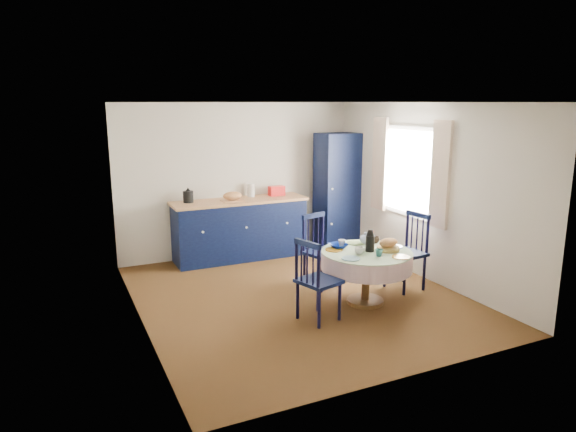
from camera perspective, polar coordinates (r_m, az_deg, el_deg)
name	(u,v)px	position (r m, az deg, el deg)	size (l,w,h in m)	color
floor	(298,296)	(6.84, 1.14, -8.92)	(4.50, 4.50, 0.00)	black
ceiling	(299,102)	(6.37, 1.24, 12.52)	(4.50, 4.50, 0.00)	white
wall_back	(238,180)	(8.53, -5.53, 4.04)	(4.00, 0.02, 2.50)	beige
wall_left	(136,218)	(5.90, -16.51, -0.23)	(0.02, 4.50, 2.50)	beige
wall_right	(424,192)	(7.57, 14.90, 2.60)	(0.02, 4.50, 2.50)	beige
window	(409,171)	(7.74, 13.33, 4.94)	(0.10, 1.74, 1.45)	white
kitchen_counter	(240,228)	(8.38, -5.40, -1.35)	(2.19, 0.69, 1.21)	black
pantry_cabinet	(337,191)	(8.91, 5.50, 2.75)	(0.72, 0.53, 1.99)	black
dining_table	(367,260)	(6.52, 8.77, -4.86)	(1.13, 1.13, 0.96)	brown
chair_left	(316,280)	(5.96, 3.15, -7.08)	(0.53, 0.54, 0.99)	black
chair_far	(321,250)	(7.10, 3.63, -3.79)	(0.55, 0.53, 1.00)	black
chair_right	(408,251)	(7.17, 13.18, -3.77)	(0.49, 0.51, 1.05)	black
mug_a	(359,251)	(6.34, 7.91, -3.82)	(0.11, 0.11, 0.09)	silver
mug_b	(379,253)	(6.29, 10.07, -4.04)	(0.10, 0.10, 0.09)	#2A655E
mug_c	(375,240)	(6.86, 9.67, -2.64)	(0.11, 0.11, 0.09)	black
mug_d	(342,243)	(6.64, 6.00, -3.02)	(0.10, 0.10, 0.09)	silver
cobalt_bowl	(338,246)	(6.58, 5.60, -3.32)	(0.23, 0.23, 0.06)	navy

